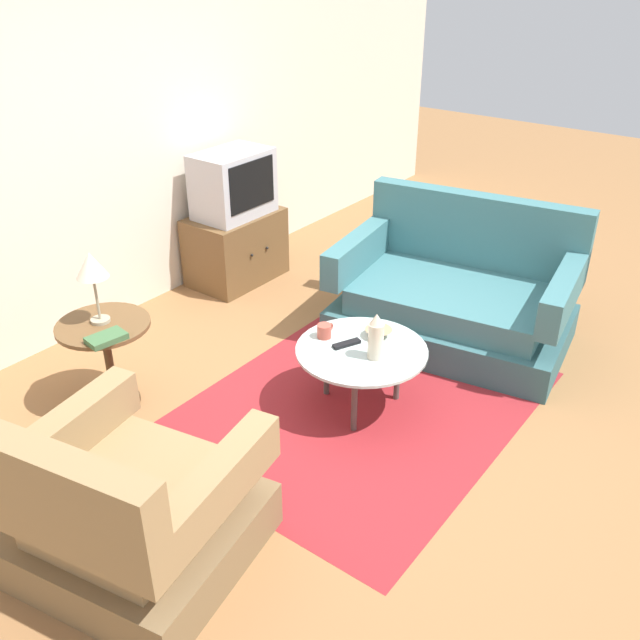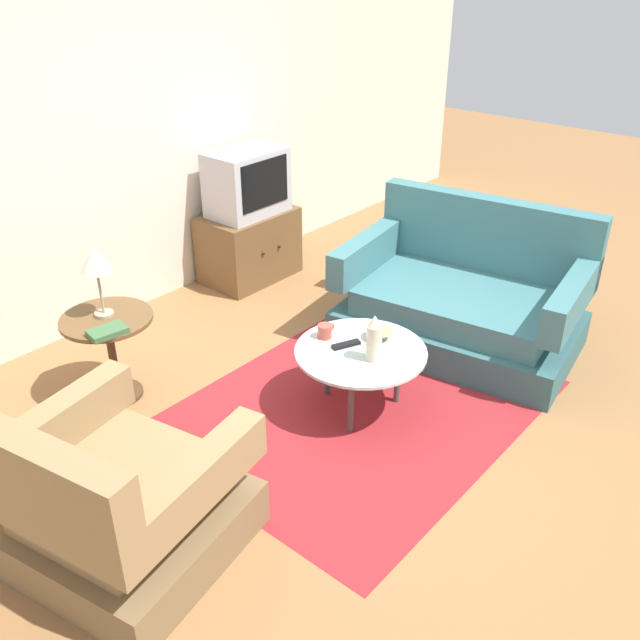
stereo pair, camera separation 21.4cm
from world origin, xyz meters
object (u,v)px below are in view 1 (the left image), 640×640
armchair (130,513)px  vase (376,337)px  television (233,184)px  bowl (378,333)px  tv_stand (236,247)px  couch (456,298)px  mug (325,331)px  table_lamp (91,268)px  book (106,338)px  tv_remote_dark (347,344)px  side_table (106,346)px  coffee_table (361,354)px

armchair → vase: size_ratio=3.89×
television → vase: 2.17m
armchair → bowl: armchair is taller
tv_stand → bowl: size_ratio=4.61×
tv_stand → bowl: (-0.70, -1.84, 0.15)m
couch → mug: couch is taller
table_lamp → couch: bearing=-33.2°
mug → bowl: (0.20, -0.26, -0.02)m
couch → tv_stand: 1.90m
bowl → armchair: bearing=175.7°
book → armchair: bearing=-115.9°
armchair → mug: bearing=83.6°
tv_stand → vase: (-0.92, -1.96, 0.26)m
couch → tv_remote_dark: 1.16m
television → mug: bearing=-119.9°
couch → side_table: (-2.00, 1.27, 0.10)m
table_lamp → book: table_lamp is taller
book → coffee_table: bearing=-37.7°
couch → tv_stand: bearing=-1.7°
side_table → mug: (0.86, -0.97, 0.04)m
coffee_table → bowl: (0.18, 0.00, 0.06)m
tv_stand → couch: bearing=-82.9°
armchair → tv_remote_dark: size_ratio=6.20×
bowl → book: (-1.17, 1.05, 0.14)m
couch → television: size_ratio=2.78×
side_table → tv_remote_dark: size_ratio=3.12×
table_lamp → tv_stand: bearing=18.5°
television → bowl: bearing=-111.1°
armchair → coffee_table: 1.63m
couch → tv_remote_dark: bearing=74.2°
mug → book: size_ratio=0.58×
coffee_table → tv_remote_dark: tv_remote_dark is taller
couch → vase: 1.18m
coffee_table → vase: 0.21m
armchair → vase: 1.63m
side_table → tv_stand: size_ratio=0.73×
couch → coffee_table: (-1.12, 0.05, 0.07)m
couch → table_lamp: table_lamp is taller
armchair → couch: (2.74, -0.18, 0.00)m
tv_remote_dark → book: (-0.97, 0.95, 0.16)m
table_lamp → tv_remote_dark: (0.85, -1.16, -0.48)m
armchair → coffee_table: bearing=74.5°
armchair → tv_remote_dark: (1.60, -0.04, 0.12)m
side_table → mug: size_ratio=4.24×
couch → table_lamp: size_ratio=3.92×
couch → mug: size_ratio=13.02×
mug → vase: bearing=-92.1°
coffee_table → tv_remote_dark: bearing=101.2°
coffee_table → side_table: 1.51m
television → table_lamp: (-1.76, -0.57, 0.07)m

